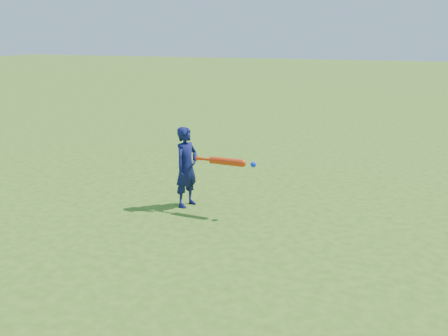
% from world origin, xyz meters
% --- Properties ---
extents(ground, '(80.00, 80.00, 0.00)m').
position_xyz_m(ground, '(0.00, 0.00, 0.00)').
color(ground, '#376317').
rests_on(ground, ground).
extents(child, '(0.31, 0.40, 0.98)m').
position_xyz_m(child, '(-0.78, 0.20, 0.49)').
color(child, '#0F1349').
rests_on(child, ground).
extents(bat_swing, '(0.76, 0.10, 0.09)m').
position_xyz_m(bat_swing, '(-0.20, 0.13, 0.63)').
color(bat_swing, red).
rests_on(bat_swing, ground).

